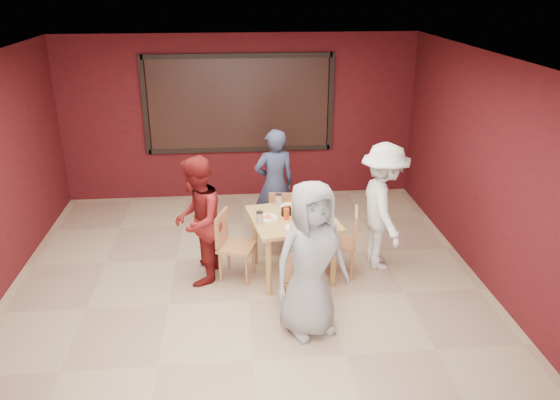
{
  "coord_description": "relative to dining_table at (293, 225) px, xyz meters",
  "views": [
    {
      "loc": [
        -0.14,
        -5.65,
        3.63
      ],
      "look_at": [
        0.43,
        0.59,
        1.06
      ],
      "focal_mm": 35.0,
      "sensor_mm": 36.0,
      "label": 1
    }
  ],
  "objects": [
    {
      "name": "window_blinds",
      "position": [
        -0.59,
        2.86,
        0.94
      ],
      "size": [
        3.0,
        0.02,
        1.5
      ],
      "primitive_type": "cube",
      "color": "black"
    },
    {
      "name": "diner_back",
      "position": [
        -0.13,
        1.19,
        0.11
      ],
      "size": [
        0.66,
        0.5,
        1.65
      ],
      "primitive_type": "imported",
      "rotation": [
        0.0,
        0.0,
        3.33
      ],
      "color": "#303756",
      "rests_on": "floor"
    },
    {
      "name": "chair_back",
      "position": [
        -0.06,
        0.79,
        -0.26
      ],
      "size": [
        0.44,
        0.44,
        0.8
      ],
      "color": "#B87847",
      "rests_on": "floor"
    },
    {
      "name": "chair_front",
      "position": [
        -0.02,
        -0.84,
        -0.27
      ],
      "size": [
        0.47,
        0.47,
        0.79
      ],
      "color": "#B87847",
      "rests_on": "floor"
    },
    {
      "name": "diner_front",
      "position": [
        0.05,
        -1.23,
        0.16
      ],
      "size": [
        1.0,
        0.82,
        1.75
      ],
      "primitive_type": "imported",
      "rotation": [
        0.0,
        0.0,
        0.36
      ],
      "color": "gray",
      "rests_on": "floor"
    },
    {
      "name": "diner_left",
      "position": [
        -1.2,
        -0.02,
        0.11
      ],
      "size": [
        0.74,
        0.89,
        1.65
      ],
      "primitive_type": "imported",
      "rotation": [
        0.0,
        0.0,
        -1.73
      ],
      "color": "maroon",
      "rests_on": "floor"
    },
    {
      "name": "chair_right",
      "position": [
        0.68,
        -0.04,
        -0.2
      ],
      "size": [
        0.52,
        0.52,
        0.9
      ],
      "color": "#B87847",
      "rests_on": "floor"
    },
    {
      "name": "chair_left",
      "position": [
        -0.79,
        0.01,
        -0.21
      ],
      "size": [
        0.54,
        0.54,
        0.89
      ],
      "color": "#B87847",
      "rests_on": "floor"
    },
    {
      "name": "floor",
      "position": [
        -0.59,
        -0.59,
        -0.71
      ],
      "size": [
        7.0,
        7.0,
        0.0
      ],
      "primitive_type": "plane",
      "color": "tan",
      "rests_on": "ground"
    },
    {
      "name": "diner_right",
      "position": [
        1.2,
        0.13,
        0.14
      ],
      "size": [
        0.65,
        1.11,
        1.71
      ],
      "primitive_type": "imported",
      "rotation": [
        0.0,
        0.0,
        1.59
      ],
      "color": "white",
      "rests_on": "floor"
    },
    {
      "name": "dining_table",
      "position": [
        0.0,
        0.0,
        0.0
      ],
      "size": [
        1.19,
        1.19,
        0.97
      ],
      "color": "tan",
      "rests_on": "floor"
    }
  ]
}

